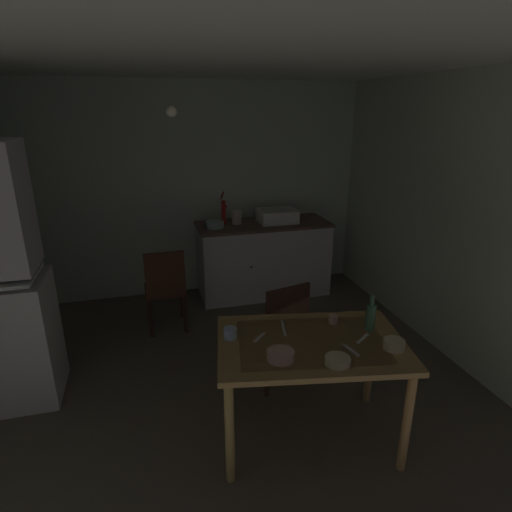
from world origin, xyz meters
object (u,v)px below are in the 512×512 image
mixing_bowl_counter (215,224)px  mug_tall (333,319)px  hand_pump (224,210)px  chair_far_side (279,332)px  chair_by_counter (165,288)px  dining_table (311,354)px  sink_basin (277,216)px  glass_bottle (371,316)px  serving_bowl_wide (394,344)px

mixing_bowl_counter → mug_tall: 2.23m
mug_tall → hand_pump: bearing=98.1°
chair_far_side → chair_by_counter: chair_far_side is taller
dining_table → mug_tall: (0.24, 0.19, 0.12)m
hand_pump → dining_table: bearing=-88.0°
sink_basin → chair_far_side: 1.94m
mixing_bowl_counter → mug_tall: size_ratio=3.15×
glass_bottle → mug_tall: bearing=142.2°
mug_tall → chair_by_counter: bearing=124.0°
mixing_bowl_counter → chair_far_side: bearing=-83.4°
chair_far_side → chair_by_counter: size_ratio=1.03×
chair_far_side → sink_basin: bearing=72.8°
sink_basin → dining_table: 2.50m
serving_bowl_wide → glass_bottle: size_ratio=0.52×
chair_by_counter → serving_bowl_wide: 2.39m
mug_tall → glass_bottle: glass_bottle is taller
mixing_bowl_counter → chair_by_counter: mixing_bowl_counter is taller
chair_far_side → glass_bottle: bearing=-52.9°
chair_by_counter → serving_bowl_wide: bearing=-57.1°
serving_bowl_wide → mug_tall: bearing=118.6°
glass_bottle → serving_bowl_wide: bearing=-84.4°
chair_far_side → chair_by_counter: bearing=125.5°
dining_table → glass_bottle: (0.44, 0.04, 0.20)m
dining_table → mixing_bowl_counter: bearing=95.0°
chair_by_counter → glass_bottle: (1.26, -1.73, 0.39)m
chair_by_counter → mixing_bowl_counter: bearing=43.9°
hand_pump → glass_bottle: 2.49m
glass_bottle → dining_table: bearing=-175.0°
hand_pump → mixing_bowl_counter: hand_pump is taller
dining_table → serving_bowl_wide: 0.52m
mixing_bowl_counter → dining_table: mixing_bowl_counter is taller
chair_far_side → glass_bottle: (0.44, -0.59, 0.38)m
chair_by_counter → mug_tall: (1.07, -1.58, 0.31)m
serving_bowl_wide → sink_basin: bearing=88.1°
sink_basin → mug_tall: size_ratio=6.73×
mixing_bowl_counter → glass_bottle: 2.42m
mug_tall → glass_bottle: bearing=-37.8°
serving_bowl_wide → hand_pump: bearing=101.5°
serving_bowl_wide → chair_far_side: bearing=119.1°
mixing_bowl_counter → sink_basin: bearing=3.8°
sink_basin → mixing_bowl_counter: 0.76m
dining_table → chair_by_counter: 1.96m
serving_bowl_wide → mug_tall: size_ratio=2.02×
mixing_bowl_counter → chair_by_counter: (-0.62, -0.59, -0.46)m
hand_pump → serving_bowl_wide: 2.75m
mixing_bowl_counter → dining_table: 2.39m
hand_pump → dining_table: size_ratio=0.29×
mug_tall → glass_bottle: (0.20, -0.15, 0.07)m
dining_table → serving_bowl_wide: size_ratio=10.03×
mixing_bowl_counter → mug_tall: mixing_bowl_counter is taller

